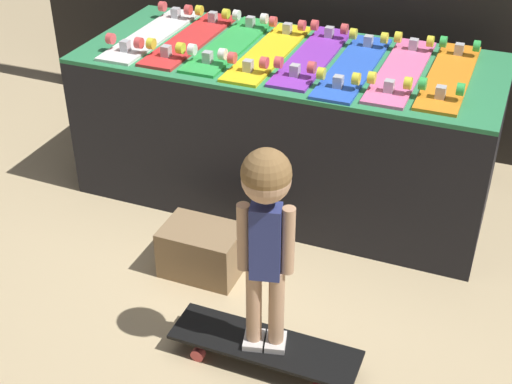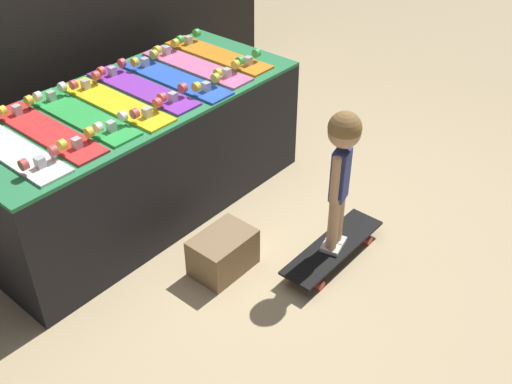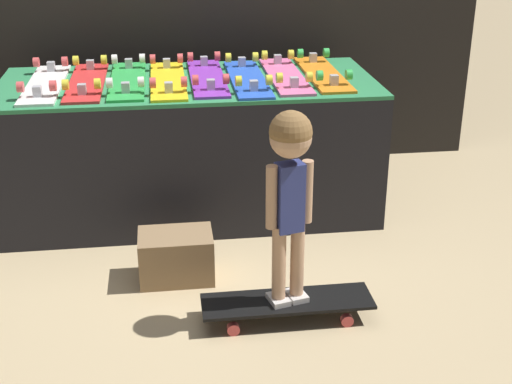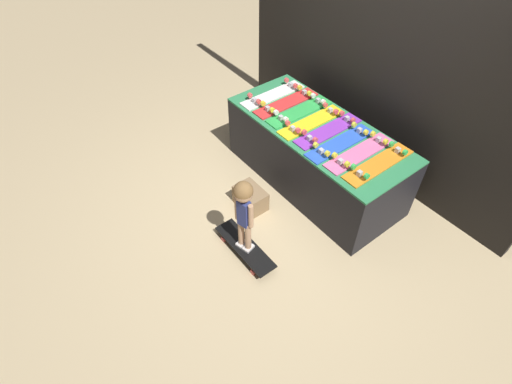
{
  "view_description": "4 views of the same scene",
  "coord_description": "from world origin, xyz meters",
  "px_view_note": "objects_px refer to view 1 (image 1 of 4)",
  "views": [
    {
      "loc": [
        1.02,
        -2.42,
        1.99
      ],
      "look_at": [
        0.13,
        -0.17,
        0.45
      ],
      "focal_mm": 50.0,
      "sensor_mm": 36.0,
      "label": 1
    },
    {
      "loc": [
        -1.83,
        -1.9,
        2.24
      ],
      "look_at": [
        0.09,
        -0.26,
        0.42
      ],
      "focal_mm": 42.0,
      "sensor_mm": 36.0,
      "label": 2
    },
    {
      "loc": [
        -0.13,
        -3.12,
        1.69
      ],
      "look_at": [
        0.25,
        -0.28,
        0.45
      ],
      "focal_mm": 50.0,
      "sensor_mm": 36.0,
      "label": 3
    },
    {
      "loc": [
        2.19,
        -1.91,
        3.12
      ],
      "look_at": [
        0.09,
        -0.29,
        0.42
      ],
      "focal_mm": 28.0,
      "sensor_mm": 36.0,
      "label": 4
    }
  ],
  "objects_px": {
    "skateboard_on_floor": "(265,346)",
    "storage_box": "(202,250)",
    "skateboard_green_on_rack": "(230,43)",
    "skateboard_pink_on_rack": "(402,69)",
    "skateboard_white_on_rack": "(152,33)",
    "skateboard_orange_on_rack": "(450,74)",
    "skateboard_blue_on_rack": "(354,65)",
    "skateboard_yellow_on_rack": "(269,50)",
    "child": "(266,216)",
    "skateboard_purple_on_rack": "(313,55)",
    "skateboard_red_on_rack": "(191,37)"
  },
  "relations": [
    {
      "from": "skateboard_on_floor",
      "to": "storage_box",
      "type": "height_order",
      "value": "storage_box"
    },
    {
      "from": "skateboard_green_on_rack",
      "to": "skateboard_pink_on_rack",
      "type": "xyz_separation_m",
      "value": [
        0.84,
        -0.01,
        0.0
      ]
    },
    {
      "from": "skateboard_white_on_rack",
      "to": "skateboard_orange_on_rack",
      "type": "xyz_separation_m",
      "value": [
        1.47,
        0.02,
        0.0
      ]
    },
    {
      "from": "skateboard_blue_on_rack",
      "to": "skateboard_on_floor",
      "type": "height_order",
      "value": "skateboard_blue_on_rack"
    },
    {
      "from": "storage_box",
      "to": "skateboard_blue_on_rack",
      "type": "bearing_deg",
      "value": 60.5
    },
    {
      "from": "skateboard_blue_on_rack",
      "to": "storage_box",
      "type": "xyz_separation_m",
      "value": [
        -0.43,
        -0.76,
        -0.64
      ]
    },
    {
      "from": "skateboard_pink_on_rack",
      "to": "storage_box",
      "type": "height_order",
      "value": "skateboard_pink_on_rack"
    },
    {
      "from": "skateboard_green_on_rack",
      "to": "skateboard_yellow_on_rack",
      "type": "relative_size",
      "value": 1.0
    },
    {
      "from": "skateboard_white_on_rack",
      "to": "child",
      "type": "xyz_separation_m",
      "value": [
        1.07,
        -1.19,
        -0.08
      ]
    },
    {
      "from": "skateboard_green_on_rack",
      "to": "skateboard_purple_on_rack",
      "type": "relative_size",
      "value": 1.0
    },
    {
      "from": "skateboard_purple_on_rack",
      "to": "skateboard_orange_on_rack",
      "type": "height_order",
      "value": "same"
    },
    {
      "from": "storage_box",
      "to": "skateboard_on_floor",
      "type": "bearing_deg",
      "value": -42.03
    },
    {
      "from": "skateboard_green_on_rack",
      "to": "skateboard_purple_on_rack",
      "type": "bearing_deg",
      "value": 0.27
    },
    {
      "from": "skateboard_red_on_rack",
      "to": "skateboard_yellow_on_rack",
      "type": "xyz_separation_m",
      "value": [
        0.42,
        -0.02,
        0.0
      ]
    },
    {
      "from": "skateboard_white_on_rack",
      "to": "skateboard_on_floor",
      "type": "xyz_separation_m",
      "value": [
        1.07,
        -1.19,
        -0.68
      ]
    },
    {
      "from": "skateboard_orange_on_rack",
      "to": "storage_box",
      "type": "distance_m",
      "value": 1.33
    },
    {
      "from": "skateboard_purple_on_rack",
      "to": "skateboard_blue_on_rack",
      "type": "height_order",
      "value": "same"
    },
    {
      "from": "skateboard_white_on_rack",
      "to": "skateboard_yellow_on_rack",
      "type": "xyz_separation_m",
      "value": [
        0.63,
        -0.01,
        0.0
      ]
    },
    {
      "from": "skateboard_orange_on_rack",
      "to": "skateboard_white_on_rack",
      "type": "bearing_deg",
      "value": -179.05
    },
    {
      "from": "skateboard_yellow_on_rack",
      "to": "skateboard_blue_on_rack",
      "type": "relative_size",
      "value": 1.0
    },
    {
      "from": "skateboard_purple_on_rack",
      "to": "skateboard_pink_on_rack",
      "type": "distance_m",
      "value": 0.42
    },
    {
      "from": "skateboard_purple_on_rack",
      "to": "skateboard_on_floor",
      "type": "distance_m",
      "value": 1.41
    },
    {
      "from": "skateboard_white_on_rack",
      "to": "skateboard_blue_on_rack",
      "type": "distance_m",
      "value": 1.05
    },
    {
      "from": "skateboard_red_on_rack",
      "to": "skateboard_purple_on_rack",
      "type": "distance_m",
      "value": 0.63
    },
    {
      "from": "child",
      "to": "storage_box",
      "type": "xyz_separation_m",
      "value": [
        -0.45,
        0.41,
        -0.55
      ]
    },
    {
      "from": "skateboard_pink_on_rack",
      "to": "skateboard_orange_on_rack",
      "type": "relative_size",
      "value": 1.0
    },
    {
      "from": "skateboard_white_on_rack",
      "to": "skateboard_yellow_on_rack",
      "type": "distance_m",
      "value": 0.63
    },
    {
      "from": "skateboard_purple_on_rack",
      "to": "child",
      "type": "distance_m",
      "value": 1.23
    },
    {
      "from": "skateboard_purple_on_rack",
      "to": "skateboard_pink_on_rack",
      "type": "relative_size",
      "value": 1.0
    },
    {
      "from": "skateboard_blue_on_rack",
      "to": "skateboard_orange_on_rack",
      "type": "xyz_separation_m",
      "value": [
        0.42,
        0.05,
        0.0
      ]
    },
    {
      "from": "skateboard_red_on_rack",
      "to": "skateboard_purple_on_rack",
      "type": "xyz_separation_m",
      "value": [
        0.63,
        0.01,
        0.0
      ]
    },
    {
      "from": "skateboard_red_on_rack",
      "to": "storage_box",
      "type": "height_order",
      "value": "skateboard_red_on_rack"
    },
    {
      "from": "skateboard_green_on_rack",
      "to": "skateboard_orange_on_rack",
      "type": "xyz_separation_m",
      "value": [
        1.05,
        0.01,
        0.0
      ]
    },
    {
      "from": "skateboard_purple_on_rack",
      "to": "storage_box",
      "type": "xyz_separation_m",
      "value": [
        -0.22,
        -0.8,
        -0.64
      ]
    },
    {
      "from": "skateboard_on_floor",
      "to": "child",
      "type": "distance_m",
      "value": 0.59
    },
    {
      "from": "skateboard_red_on_rack",
      "to": "skateboard_yellow_on_rack",
      "type": "distance_m",
      "value": 0.42
    },
    {
      "from": "skateboard_red_on_rack",
      "to": "child",
      "type": "distance_m",
      "value": 1.48
    },
    {
      "from": "skateboard_purple_on_rack",
      "to": "child",
      "type": "bearing_deg",
      "value": -79.16
    },
    {
      "from": "storage_box",
      "to": "skateboard_orange_on_rack",
      "type": "bearing_deg",
      "value": 43.69
    },
    {
      "from": "child",
      "to": "skateboard_orange_on_rack",
      "type": "bearing_deg",
      "value": 58.04
    },
    {
      "from": "skateboard_on_floor",
      "to": "child",
      "type": "xyz_separation_m",
      "value": [
        -0.0,
        0.0,
        0.59
      ]
    },
    {
      "from": "skateboard_white_on_rack",
      "to": "storage_box",
      "type": "relative_size",
      "value": 2.31
    },
    {
      "from": "skateboard_yellow_on_rack",
      "to": "storage_box",
      "type": "xyz_separation_m",
      "value": [
        -0.01,
        -0.78,
        -0.64
      ]
    },
    {
      "from": "skateboard_purple_on_rack",
      "to": "skateboard_on_floor",
      "type": "height_order",
      "value": "skateboard_purple_on_rack"
    },
    {
      "from": "skateboard_green_on_rack",
      "to": "skateboard_orange_on_rack",
      "type": "distance_m",
      "value": 1.05
    },
    {
      "from": "skateboard_purple_on_rack",
      "to": "skateboard_on_floor",
      "type": "bearing_deg",
      "value": -79.16
    },
    {
      "from": "skateboard_red_on_rack",
      "to": "skateboard_orange_on_rack",
      "type": "xyz_separation_m",
      "value": [
        1.26,
        0.01,
        0.0
      ]
    },
    {
      "from": "skateboard_red_on_rack",
      "to": "skateboard_on_floor",
      "type": "bearing_deg",
      "value": -54.43
    },
    {
      "from": "skateboard_green_on_rack",
      "to": "storage_box",
      "type": "relative_size",
      "value": 2.31
    },
    {
      "from": "skateboard_purple_on_rack",
      "to": "skateboard_on_floor",
      "type": "xyz_separation_m",
      "value": [
        0.23,
        -1.21,
        -0.68
      ]
    }
  ]
}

